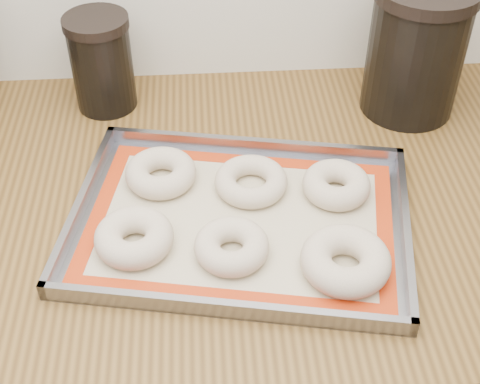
{
  "coord_description": "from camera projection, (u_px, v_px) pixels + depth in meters",
  "views": [
    {
      "loc": [
        0.02,
        0.95,
        1.56
      ],
      "look_at": [
        0.06,
        1.61,
        0.96
      ],
      "focal_mm": 50.0,
      "sensor_mm": 36.0,
      "label": 1
    }
  ],
  "objects": [
    {
      "name": "cabinet",
      "position": [
        205.0,
        372.0,
        1.29
      ],
      "size": [
        3.0,
        0.65,
        0.86
      ],
      "primitive_type": "cube",
      "color": "slate",
      "rests_on": "floor"
    },
    {
      "name": "countertop",
      "position": [
        194.0,
        203.0,
        0.99
      ],
      "size": [
        3.06,
        0.68,
        0.04
      ],
      "primitive_type": "cube",
      "color": "brown",
      "rests_on": "cabinet"
    },
    {
      "name": "baking_tray",
      "position": [
        240.0,
        220.0,
        0.93
      ],
      "size": [
        0.51,
        0.41,
        0.03
      ],
      "rotation": [
        0.0,
        0.0,
        -0.19
      ],
      "color": "gray",
      "rests_on": "countertop"
    },
    {
      "name": "baking_mat",
      "position": [
        240.0,
        221.0,
        0.93
      ],
      "size": [
        0.47,
        0.36,
        0.0
      ],
      "rotation": [
        0.0,
        0.0,
        -0.19
      ],
      "color": "#C6B793",
      "rests_on": "baking_tray"
    },
    {
      "name": "bagel_front_left",
      "position": [
        134.0,
        237.0,
        0.88
      ],
      "size": [
        0.13,
        0.13,
        0.04
      ],
      "primitive_type": "torus",
      "rotation": [
        0.0,
        0.0,
        -0.35
      ],
      "color": "beige",
      "rests_on": "baking_mat"
    },
    {
      "name": "bagel_front_mid",
      "position": [
        232.0,
        246.0,
        0.87
      ],
      "size": [
        0.13,
        0.13,
        0.03
      ],
      "primitive_type": "torus",
      "rotation": [
        0.0,
        0.0,
        -0.34
      ],
      "color": "beige",
      "rests_on": "baking_mat"
    },
    {
      "name": "bagel_front_right",
      "position": [
        346.0,
        261.0,
        0.85
      ],
      "size": [
        0.16,
        0.16,
        0.04
      ],
      "primitive_type": "torus",
      "rotation": [
        0.0,
        0.0,
        -0.54
      ],
      "color": "beige",
      "rests_on": "baking_mat"
    },
    {
      "name": "bagel_back_left",
      "position": [
        161.0,
        173.0,
        0.98
      ],
      "size": [
        0.14,
        0.14,
        0.03
      ],
      "primitive_type": "torus",
      "rotation": [
        0.0,
        0.0,
        -0.52
      ],
      "color": "beige",
      "rests_on": "baking_mat"
    },
    {
      "name": "bagel_back_mid",
      "position": [
        251.0,
        181.0,
        0.97
      ],
      "size": [
        0.12,
        0.12,
        0.03
      ],
      "primitive_type": "torus",
      "rotation": [
        0.0,
        0.0,
        0.13
      ],
      "color": "beige",
      "rests_on": "baking_mat"
    },
    {
      "name": "bagel_back_right",
      "position": [
        336.0,
        185.0,
        0.96
      ],
      "size": [
        0.11,
        0.11,
        0.04
      ],
      "primitive_type": "torus",
      "rotation": [
        0.0,
        0.0,
        0.13
      ],
      "color": "beige",
      "rests_on": "baking_mat"
    },
    {
      "name": "canister_mid",
      "position": [
        102.0,
        62.0,
        1.09
      ],
      "size": [
        0.11,
        0.11,
        0.16
      ],
      "color": "black",
      "rests_on": "countertop"
    },
    {
      "name": "canister_right",
      "position": [
        416.0,
        50.0,
        1.07
      ],
      "size": [
        0.16,
        0.16,
        0.22
      ],
      "color": "black",
      "rests_on": "countertop"
    }
  ]
}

